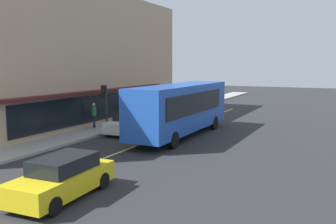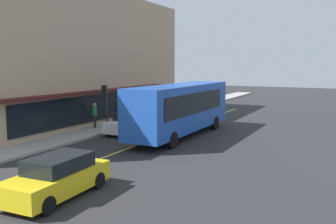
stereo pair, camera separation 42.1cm
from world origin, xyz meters
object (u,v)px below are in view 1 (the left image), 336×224
Objects in this scene: car_white at (130,123)px; pedestrian_at_corner at (94,113)px; bus at (181,107)px; car_navy at (192,106)px; traffic_light at (105,97)px; car_yellow at (62,178)px.

car_white is 2.35× the size of pedestrian_at_corner.
car_navy is (11.11, 3.72, -1.24)m from bus.
car_navy is (11.82, -2.04, -1.79)m from traffic_light.
pedestrian_at_corner reaches higher than car_yellow.
car_white is 1.01× the size of car_navy.
bus is 3.97m from car_white.
bus is 6.00× the size of pedestrian_at_corner.
traffic_light is 0.73× the size of car_yellow.
car_navy is at bearing -9.78° from traffic_light.
bus reaches higher than traffic_light.
car_navy is at bearing -0.04° from car_white.
car_white is (0.16, -2.03, -1.79)m from traffic_light.
traffic_light is at bearing 29.20° from car_yellow.
car_yellow is at bearing -147.24° from pedestrian_at_corner.
pedestrian_at_corner is (11.76, 7.57, 0.54)m from car_yellow.
bus is 12.51m from car_yellow.
traffic_light is 0.73× the size of car_white.
traffic_light is 13.54m from car_yellow.
car_yellow is at bearing -159.16° from car_white.
traffic_light is at bearing -92.63° from pedestrian_at_corner.
pedestrian_at_corner reaches higher than car_white.
car_white and car_navy have the same top height.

